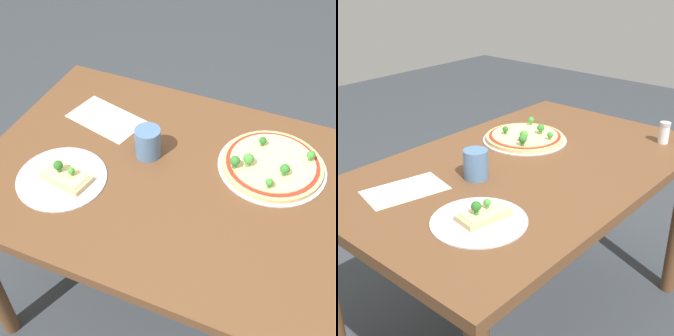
# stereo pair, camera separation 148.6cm
# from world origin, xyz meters

# --- Properties ---
(ground_plane) EXTENTS (8.00, 8.00, 0.00)m
(ground_plane) POSITION_xyz_m (0.00, 0.00, 0.00)
(ground_plane) COLOR #33383D
(dining_table) EXTENTS (1.33, 0.82, 0.72)m
(dining_table) POSITION_xyz_m (0.00, 0.00, 0.63)
(dining_table) COLOR brown
(dining_table) RESTS_ON ground_plane
(pizza_tray_whole) EXTENTS (0.33, 0.33, 0.07)m
(pizza_tray_whole) POSITION_xyz_m (0.18, 0.15, 0.74)
(pizza_tray_whole) COLOR #B7B7BC
(pizza_tray_whole) RESTS_ON dining_table
(pizza_tray_slice) EXTENTS (0.27, 0.27, 0.06)m
(pizza_tray_slice) POSITION_xyz_m (-0.37, -0.14, 0.73)
(pizza_tray_slice) COLOR #B7B7BC
(pizza_tray_slice) RESTS_ON dining_table
(drinking_cup) EXTENTS (0.08, 0.08, 0.10)m
(drinking_cup) POSITION_xyz_m (-0.19, 0.05, 0.77)
(drinking_cup) COLOR #4C7099
(drinking_cup) RESTS_ON dining_table
(condiment_shaker) EXTENTS (0.04, 0.04, 0.08)m
(condiment_shaker) POSITION_xyz_m (0.51, -0.27, 0.76)
(condiment_shaker) COLOR silver
(condiment_shaker) RESTS_ON dining_table
(paper_menu) EXTENTS (0.27, 0.20, 0.00)m
(paper_menu) POSITION_xyz_m (-0.40, 0.16, 0.72)
(paper_menu) COLOR silver
(paper_menu) RESTS_ON dining_table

